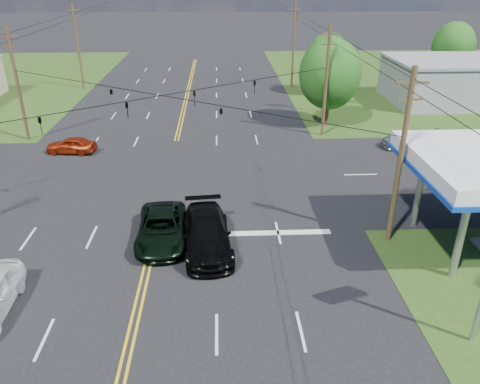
{
  "coord_description": "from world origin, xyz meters",
  "views": [
    {
      "loc": [
        3.79,
        -18.86,
        13.63
      ],
      "look_at": [
        4.92,
        6.0,
        1.68
      ],
      "focal_mm": 35.0,
      "sensor_mm": 36.0,
      "label": 1
    }
  ],
  "objects_px": {
    "retail_ne": "(455,82)",
    "pole_ne": "(326,81)",
    "pickup_dkgreen": "(162,228)",
    "tree_right_a": "(330,74)",
    "tree_far_r": "(453,46)",
    "tree_right_b": "(328,58)",
    "pole_left_far": "(78,46)",
    "pole_right_far": "(293,45)",
    "suv_black": "(207,234)",
    "pole_nw": "(18,84)",
    "pole_se": "(401,157)"
  },
  "relations": [
    {
      "from": "retail_ne",
      "to": "pole_nw",
      "type": "xyz_separation_m",
      "value": [
        -43.0,
        -11.0,
        2.72
      ]
    },
    {
      "from": "pole_left_far",
      "to": "tree_right_b",
      "type": "bearing_deg",
      "value": -7.72
    },
    {
      "from": "tree_far_r",
      "to": "pickup_dkgreen",
      "type": "distance_m",
      "value": 51.17
    },
    {
      "from": "tree_far_r",
      "to": "suv_black",
      "type": "height_order",
      "value": "tree_far_r"
    },
    {
      "from": "tree_far_r",
      "to": "pickup_dkgreen",
      "type": "bearing_deg",
      "value": -131.02
    },
    {
      "from": "retail_ne",
      "to": "pole_se",
      "type": "relative_size",
      "value": 1.47
    },
    {
      "from": "tree_right_b",
      "to": "suv_black",
      "type": "relative_size",
      "value": 1.17
    },
    {
      "from": "pole_left_far",
      "to": "pole_ne",
      "type": "bearing_deg",
      "value": -36.16
    },
    {
      "from": "pole_left_far",
      "to": "pickup_dkgreen",
      "type": "xyz_separation_m",
      "value": [
        13.5,
        -36.5,
        -4.39
      ]
    },
    {
      "from": "tree_far_r",
      "to": "pole_left_far",
      "type": "bearing_deg",
      "value": -177.56
    },
    {
      "from": "pole_nw",
      "to": "pickup_dkgreen",
      "type": "bearing_deg",
      "value": -52.34
    },
    {
      "from": "tree_right_a",
      "to": "pole_left_far",
      "type": "bearing_deg",
      "value": 149.35
    },
    {
      "from": "pole_se",
      "to": "tree_right_a",
      "type": "height_order",
      "value": "pole_se"
    },
    {
      "from": "tree_right_a",
      "to": "tree_far_r",
      "type": "relative_size",
      "value": 1.07
    },
    {
      "from": "retail_ne",
      "to": "tree_right_a",
      "type": "height_order",
      "value": "tree_right_a"
    },
    {
      "from": "pickup_dkgreen",
      "to": "tree_right_a",
      "type": "bearing_deg",
      "value": 54.15
    },
    {
      "from": "pole_left_far",
      "to": "tree_far_r",
      "type": "relative_size",
      "value": 1.31
    },
    {
      "from": "pole_right_far",
      "to": "tree_right_a",
      "type": "height_order",
      "value": "pole_right_far"
    },
    {
      "from": "pole_se",
      "to": "pole_ne",
      "type": "distance_m",
      "value": 18.0
    },
    {
      "from": "tree_right_b",
      "to": "pole_ne",
      "type": "bearing_deg",
      "value": -103.13
    },
    {
      "from": "retail_ne",
      "to": "tree_right_b",
      "type": "bearing_deg",
      "value": 163.5
    },
    {
      "from": "tree_right_a",
      "to": "tree_far_r",
      "type": "height_order",
      "value": "tree_right_a"
    },
    {
      "from": "pole_nw",
      "to": "pickup_dkgreen",
      "type": "relative_size",
      "value": 1.69
    },
    {
      "from": "retail_ne",
      "to": "pole_ne",
      "type": "distance_m",
      "value": 20.43
    },
    {
      "from": "retail_ne",
      "to": "pickup_dkgreen",
      "type": "bearing_deg",
      "value": -135.98
    },
    {
      "from": "tree_right_a",
      "to": "retail_ne",
      "type": "bearing_deg",
      "value": 26.57
    },
    {
      "from": "pole_ne",
      "to": "pole_right_far",
      "type": "distance_m",
      "value": 19.0
    },
    {
      "from": "pole_right_far",
      "to": "suv_black",
      "type": "height_order",
      "value": "pole_right_far"
    },
    {
      "from": "retail_ne",
      "to": "tree_right_a",
      "type": "distance_m",
      "value": 18.09
    },
    {
      "from": "tree_right_a",
      "to": "pole_right_far",
      "type": "bearing_deg",
      "value": 93.58
    },
    {
      "from": "tree_right_b",
      "to": "pickup_dkgreen",
      "type": "relative_size",
      "value": 1.26
    },
    {
      "from": "pole_se",
      "to": "pickup_dkgreen",
      "type": "relative_size",
      "value": 1.69
    },
    {
      "from": "retail_ne",
      "to": "pole_se",
      "type": "distance_m",
      "value": 33.72
    },
    {
      "from": "pickup_dkgreen",
      "to": "retail_ne",
      "type": "bearing_deg",
      "value": 41.53
    },
    {
      "from": "tree_right_b",
      "to": "pole_se",
      "type": "bearing_deg",
      "value": -96.05
    },
    {
      "from": "pole_se",
      "to": "pole_right_far",
      "type": "relative_size",
      "value": 0.95
    },
    {
      "from": "pole_ne",
      "to": "pole_se",
      "type": "bearing_deg",
      "value": -90.0
    },
    {
      "from": "retail_ne",
      "to": "tree_right_b",
      "type": "xyz_separation_m",
      "value": [
        -13.5,
        4.0,
        2.02
      ]
    },
    {
      "from": "pole_right_far",
      "to": "tree_right_a",
      "type": "xyz_separation_m",
      "value": [
        1.0,
        -16.0,
        -0.3
      ]
    },
    {
      "from": "pickup_dkgreen",
      "to": "suv_black",
      "type": "bearing_deg",
      "value": -21.98
    },
    {
      "from": "pole_nw",
      "to": "pole_ne",
      "type": "height_order",
      "value": "same"
    },
    {
      "from": "tree_right_b",
      "to": "tree_far_r",
      "type": "relative_size",
      "value": 0.93
    },
    {
      "from": "retail_ne",
      "to": "pole_nw",
      "type": "bearing_deg",
      "value": -165.65
    },
    {
      "from": "pole_left_far",
      "to": "tree_right_a",
      "type": "height_order",
      "value": "pole_left_far"
    },
    {
      "from": "tree_right_a",
      "to": "pickup_dkgreen",
      "type": "distance_m",
      "value": 24.88
    },
    {
      "from": "pole_left_far",
      "to": "pickup_dkgreen",
      "type": "height_order",
      "value": "pole_left_far"
    },
    {
      "from": "pole_nw",
      "to": "pole_ne",
      "type": "relative_size",
      "value": 1.0
    },
    {
      "from": "retail_ne",
      "to": "pole_se",
      "type": "xyz_separation_m",
      "value": [
        -17.0,
        -29.0,
        2.72
      ]
    },
    {
      "from": "pole_right_far",
      "to": "pickup_dkgreen",
      "type": "height_order",
      "value": "pole_right_far"
    },
    {
      "from": "pole_nw",
      "to": "pickup_dkgreen",
      "type": "height_order",
      "value": "pole_nw"
    }
  ]
}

